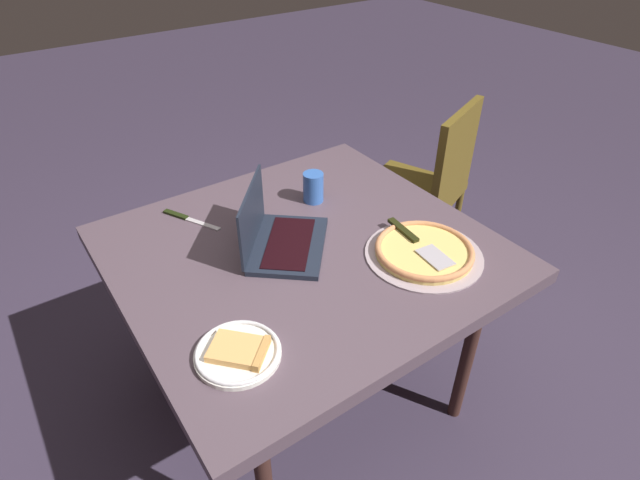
# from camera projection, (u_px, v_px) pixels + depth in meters

# --- Properties ---
(ground_plane) EXTENTS (12.00, 12.00, 0.00)m
(ground_plane) POSITION_uv_depth(u_px,v_px,m) (307.00, 390.00, 2.12)
(ground_plane) COLOR #382E42
(dining_table) EXTENTS (1.18, 1.11, 0.74)m
(dining_table) POSITION_uv_depth(u_px,v_px,m) (304.00, 261.00, 1.72)
(dining_table) COLOR #51404A
(dining_table) RESTS_ON ground_plane
(laptop) EXTENTS (0.39, 0.40, 0.22)m
(laptop) POSITION_uv_depth(u_px,v_px,m) (278.00, 236.00, 1.66)
(laptop) COLOR #1B222F
(laptop) RESTS_ON dining_table
(pizza_plate) EXTENTS (0.22, 0.22, 0.04)m
(pizza_plate) POSITION_uv_depth(u_px,v_px,m) (238.00, 352.00, 1.30)
(pizza_plate) COLOR white
(pizza_plate) RESTS_ON dining_table
(pizza_tray) EXTENTS (0.38, 0.38, 0.04)m
(pizza_tray) POSITION_uv_depth(u_px,v_px,m) (424.00, 251.00, 1.64)
(pizza_tray) COLOR #A8949B
(pizza_tray) RESTS_ON dining_table
(table_knife) EXTENTS (0.13, 0.23, 0.01)m
(table_knife) POSITION_uv_depth(u_px,v_px,m) (186.00, 218.00, 1.82)
(table_knife) COLOR #BAB3B6
(table_knife) RESTS_ON dining_table
(drink_cup) EXTENTS (0.08, 0.08, 0.11)m
(drink_cup) POSITION_uv_depth(u_px,v_px,m) (313.00, 187.00, 1.89)
(drink_cup) COLOR #3360B3
(drink_cup) RESTS_ON dining_table
(chair_near) EXTENTS (0.58, 0.58, 0.91)m
(chair_near) POSITION_uv_depth(u_px,v_px,m) (427.00, 183.00, 2.51)
(chair_near) COLOR brown
(chair_near) RESTS_ON ground_plane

